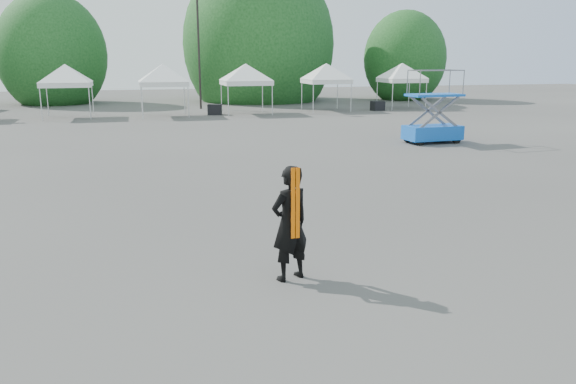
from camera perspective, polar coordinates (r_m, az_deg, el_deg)
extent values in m
plane|color=#474442|center=(11.16, -5.21, -5.92)|extent=(120.00, 120.00, 0.00)
cylinder|color=black|center=(42.66, -9.07, 14.72)|extent=(0.16, 0.16, 9.50)
cylinder|color=#382314|center=(50.82, -22.55, 9.57)|extent=(0.36, 0.36, 2.27)
ellipsoid|color=#164417|center=(50.76, -22.84, 12.72)|extent=(4.16, 4.16, 4.78)
cylinder|color=#382314|center=(50.59, -2.95, 10.85)|extent=(0.36, 0.36, 2.80)
ellipsoid|color=#164417|center=(50.55, -2.99, 14.76)|extent=(5.12, 5.12, 5.89)
cylinder|color=#382314|center=(53.07, 11.62, 10.34)|extent=(0.36, 0.36, 2.10)
ellipsoid|color=#164417|center=(53.01, 11.75, 13.13)|extent=(3.84, 3.84, 4.42)
cylinder|color=silver|center=(37.16, -23.81, 8.18)|extent=(0.06, 0.06, 2.00)
cylinder|color=silver|center=(36.85, -19.49, 8.52)|extent=(0.06, 0.06, 2.00)
cylinder|color=silver|center=(39.90, -23.25, 8.52)|extent=(0.06, 0.06, 2.00)
cylinder|color=silver|center=(39.62, -19.22, 8.83)|extent=(0.06, 0.06, 2.00)
cube|color=white|center=(38.30, -21.58, 10.13)|extent=(2.98, 2.98, 0.30)
pyramid|color=white|center=(38.27, -21.75, 11.99)|extent=(4.21, 4.21, 1.10)
cylinder|color=silver|center=(36.20, -14.59, 8.77)|extent=(0.06, 0.06, 2.00)
cylinder|color=silver|center=(36.35, -10.08, 9.01)|extent=(0.06, 0.06, 2.00)
cylinder|color=silver|center=(39.02, -14.66, 9.08)|extent=(0.06, 0.06, 2.00)
cylinder|color=silver|center=(39.15, -10.48, 9.30)|extent=(0.06, 0.06, 2.00)
cube|color=white|center=(37.59, -12.54, 10.69)|extent=(3.03, 3.03, 0.30)
pyramid|color=white|center=(37.56, -12.64, 12.60)|extent=(4.28, 4.28, 1.10)
cylinder|color=silver|center=(36.77, -6.09, 9.19)|extent=(0.06, 0.06, 2.00)
cylinder|color=silver|center=(37.35, -1.61, 9.33)|extent=(0.06, 0.06, 2.00)
cylinder|color=silver|center=(39.65, -6.78, 9.48)|extent=(0.06, 0.06, 2.00)
cylinder|color=silver|center=(40.19, -2.60, 9.61)|extent=(0.06, 0.06, 2.00)
cube|color=white|center=(38.40, -4.30, 11.02)|extent=(3.12, 3.12, 0.30)
pyramid|color=white|center=(38.37, -4.33, 12.89)|extent=(4.41, 4.41, 1.10)
cylinder|color=silver|center=(38.98, 2.58, 9.49)|extent=(0.06, 0.06, 2.00)
cylinder|color=silver|center=(39.91, 6.42, 9.51)|extent=(0.06, 0.06, 2.00)
cylinder|color=silver|center=(41.61, 1.41, 9.75)|extent=(0.06, 0.06, 2.00)
cylinder|color=silver|center=(42.49, 5.04, 9.78)|extent=(0.06, 0.06, 2.00)
cube|color=white|center=(40.66, 3.89, 11.16)|extent=(2.97, 2.97, 0.30)
pyramid|color=white|center=(40.63, 3.92, 12.92)|extent=(4.20, 4.20, 1.10)
cylinder|color=silver|center=(41.56, 10.56, 9.53)|extent=(0.06, 0.06, 2.00)
cylinder|color=silver|center=(42.79, 13.84, 9.47)|extent=(0.06, 0.06, 2.00)
cylinder|color=silver|center=(44.00, 9.03, 9.79)|extent=(0.06, 0.06, 2.00)
cylinder|color=silver|center=(45.16, 12.19, 9.75)|extent=(0.06, 0.06, 2.00)
cube|color=white|center=(43.30, 11.47, 11.07)|extent=(2.88, 2.88, 0.30)
pyramid|color=white|center=(43.27, 11.55, 12.72)|extent=(4.08, 4.08, 1.10)
imported|color=black|center=(9.41, 0.19, -3.23)|extent=(0.85, 0.71, 1.98)
cube|color=#FF6805|center=(9.12, 0.52, -1.19)|extent=(0.16, 0.03, 1.19)
cube|color=#0D4AB2|center=(25.89, 14.45, 5.88)|extent=(2.54, 1.38, 0.62)
cube|color=#0D4AB2|center=(25.73, 14.67, 9.51)|extent=(2.44, 1.33, 0.10)
cylinder|color=black|center=(25.00, 13.26, 5.04)|extent=(0.38, 0.18, 0.37)
cylinder|color=black|center=(26.02, 16.75, 5.15)|extent=(0.38, 0.18, 0.37)
cylinder|color=black|center=(25.87, 12.07, 5.38)|extent=(0.38, 0.18, 0.37)
cylinder|color=black|center=(26.86, 15.49, 5.48)|extent=(0.38, 0.18, 0.37)
cube|color=black|center=(38.08, -7.46, 8.31)|extent=(1.03, 0.89, 0.69)
cube|color=black|center=(41.34, 9.09, 8.64)|extent=(0.97, 0.82, 0.67)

